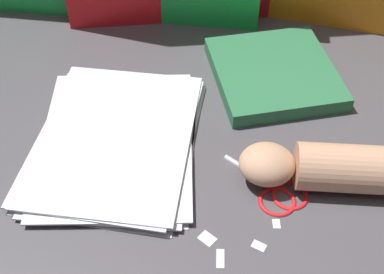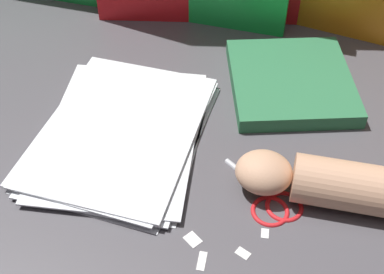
# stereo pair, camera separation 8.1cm
# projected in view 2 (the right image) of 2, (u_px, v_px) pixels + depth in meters

# --- Properties ---
(ground_plane) EXTENTS (6.00, 6.00, 0.00)m
(ground_plane) POSITION_uv_depth(u_px,v_px,m) (183.00, 160.00, 0.86)
(ground_plane) COLOR #4C494F
(paper_stack) EXTENTS (0.28, 0.36, 0.02)m
(paper_stack) POSITION_uv_depth(u_px,v_px,m) (122.00, 133.00, 0.89)
(paper_stack) COLOR white
(paper_stack) RESTS_ON ground_plane
(book_closed) EXTENTS (0.27, 0.28, 0.03)m
(book_closed) POSITION_uv_depth(u_px,v_px,m) (291.00, 82.00, 0.97)
(book_closed) COLOR #2D7247
(book_closed) RESTS_ON ground_plane
(scissors) EXTENTS (0.14, 0.16, 0.01)m
(scissors) POSITION_uv_depth(u_px,v_px,m) (272.00, 198.00, 0.80)
(scissors) COLOR silver
(scissors) RESTS_ON ground_plane
(hand_forearm) EXTENTS (0.30, 0.08, 0.07)m
(hand_forearm) POSITION_uv_depth(u_px,v_px,m) (342.00, 185.00, 0.78)
(hand_forearm) COLOR tan
(hand_forearm) RESTS_ON ground_plane
(paper_scrap_near) EXTENTS (0.01, 0.02, 0.00)m
(paper_scrap_near) POSITION_uv_depth(u_px,v_px,m) (265.00, 233.00, 0.76)
(paper_scrap_near) COLOR white
(paper_scrap_near) RESTS_ON ground_plane
(paper_scrap_mid) EXTENTS (0.02, 0.02, 0.00)m
(paper_scrap_mid) POSITION_uv_depth(u_px,v_px,m) (243.00, 253.00, 0.74)
(paper_scrap_mid) COLOR white
(paper_scrap_mid) RESTS_ON ground_plane
(paper_scrap_far) EXTENTS (0.01, 0.03, 0.00)m
(paper_scrap_far) POSITION_uv_depth(u_px,v_px,m) (202.00, 261.00, 0.73)
(paper_scrap_far) COLOR white
(paper_scrap_far) RESTS_ON ground_plane
(paper_scrap_side) EXTENTS (0.03, 0.03, 0.00)m
(paper_scrap_side) POSITION_uv_depth(u_px,v_px,m) (193.00, 239.00, 0.75)
(paper_scrap_side) COLOR white
(paper_scrap_side) RESTS_ON ground_plane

